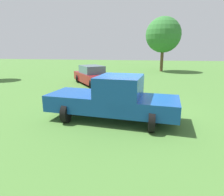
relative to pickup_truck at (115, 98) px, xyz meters
The scene contains 4 objects.
ground_plane 1.41m from the pickup_truck, 141.66° to the left, with size 80.00×80.00×0.00m, color #477533.
pickup_truck is the anchor object (origin of this frame).
sedan_far 8.11m from the pickup_truck, 158.58° to the right, with size 4.79×4.16×1.48m.
tree_back_left 18.53m from the pickup_truck, behind, with size 4.20×4.20×6.48m.
Camera 1 is at (8.20, 0.46, 2.81)m, focal length 31.38 mm.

